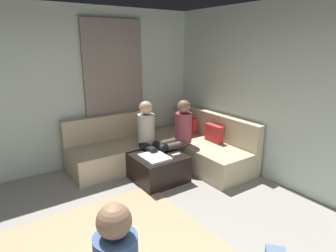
{
  "coord_description": "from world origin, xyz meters",
  "views": [
    {
      "loc": [
        1.9,
        -0.8,
        2.1
      ],
      "look_at": [
        -1.63,
        1.63,
        0.85
      ],
      "focal_mm": 30.53,
      "sensor_mm": 36.0,
      "label": 1
    }
  ],
  "objects_px": {
    "person_on_couch_back": "(179,133)",
    "game_remote": "(176,155)",
    "person_on_couch_side": "(149,135)",
    "coffee_mug": "(160,146)",
    "sectional_couch": "(165,148)",
    "ottoman": "(158,167)"
  },
  "relations": [
    {
      "from": "person_on_couch_back",
      "to": "game_remote",
      "type": "bearing_deg",
      "value": 137.72
    },
    {
      "from": "person_on_couch_side",
      "to": "coffee_mug",
      "type": "bearing_deg",
      "value": 142.84
    },
    {
      "from": "sectional_couch",
      "to": "coffee_mug",
      "type": "relative_size",
      "value": 26.84
    },
    {
      "from": "sectional_couch",
      "to": "person_on_couch_back",
      "type": "bearing_deg",
      "value": 9.42
    },
    {
      "from": "ottoman",
      "to": "person_on_couch_back",
      "type": "xyz_separation_m",
      "value": [
        -0.14,
        0.51,
        0.45
      ]
    },
    {
      "from": "coffee_mug",
      "to": "game_remote",
      "type": "distance_m",
      "value": 0.4
    },
    {
      "from": "person_on_couch_back",
      "to": "person_on_couch_side",
      "type": "xyz_separation_m",
      "value": [
        -0.18,
        -0.47,
        0.0
      ]
    },
    {
      "from": "ottoman",
      "to": "person_on_couch_back",
      "type": "height_order",
      "value": "person_on_couch_back"
    },
    {
      "from": "ottoman",
      "to": "coffee_mug",
      "type": "bearing_deg",
      "value": 140.71
    },
    {
      "from": "game_remote",
      "to": "person_on_couch_back",
      "type": "height_order",
      "value": "person_on_couch_back"
    },
    {
      "from": "sectional_couch",
      "to": "person_on_couch_side",
      "type": "height_order",
      "value": "person_on_couch_side"
    },
    {
      "from": "game_remote",
      "to": "person_on_couch_side",
      "type": "xyz_separation_m",
      "value": [
        -0.5,
        -0.18,
        0.23
      ]
    },
    {
      "from": "coffee_mug",
      "to": "game_remote",
      "type": "height_order",
      "value": "coffee_mug"
    },
    {
      "from": "ottoman",
      "to": "person_on_couch_side",
      "type": "bearing_deg",
      "value": 172.19
    },
    {
      "from": "coffee_mug",
      "to": "person_on_couch_side",
      "type": "distance_m",
      "value": 0.26
    },
    {
      "from": "person_on_couch_side",
      "to": "person_on_couch_back",
      "type": "bearing_deg",
      "value": 158.44
    },
    {
      "from": "person_on_couch_side",
      "to": "sectional_couch",
      "type": "bearing_deg",
      "value": -160.21
    },
    {
      "from": "ottoman",
      "to": "person_on_couch_side",
      "type": "distance_m",
      "value": 0.55
    },
    {
      "from": "game_remote",
      "to": "person_on_couch_side",
      "type": "height_order",
      "value": "person_on_couch_side"
    },
    {
      "from": "person_on_couch_back",
      "to": "person_on_couch_side",
      "type": "distance_m",
      "value": 0.5
    },
    {
      "from": "ottoman",
      "to": "coffee_mug",
      "type": "xyz_separation_m",
      "value": [
        -0.22,
        0.18,
        0.26
      ]
    },
    {
      "from": "coffee_mug",
      "to": "game_remote",
      "type": "xyz_separation_m",
      "value": [
        0.4,
        0.04,
        -0.04
      ]
    }
  ]
}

